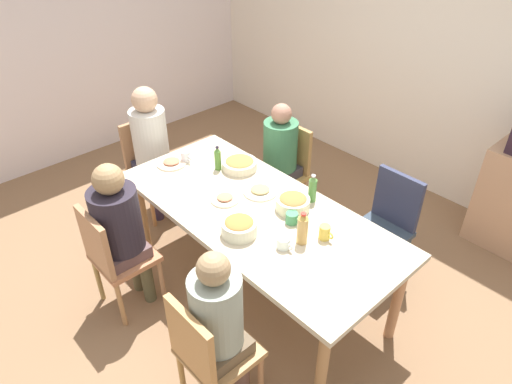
{
  "coord_description": "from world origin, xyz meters",
  "views": [
    {
      "loc": [
        1.91,
        -1.75,
        2.71
      ],
      "look_at": [
        0.0,
        0.0,
        0.92
      ],
      "focal_mm": 32.34,
      "sensor_mm": 36.0,
      "label": 1
    }
  ],
  "objects_px": {
    "cup_1": "(186,156)",
    "bowl_1": "(240,164)",
    "bowl_2": "(239,227)",
    "cup_0": "(325,232)",
    "person_3": "(219,320)",
    "bottle_0": "(313,189)",
    "plate_0": "(260,191)",
    "person_1": "(119,225)",
    "plate_1": "(172,163)",
    "chair_0": "(286,167)",
    "bottle_1": "(218,159)",
    "dining_table": "(256,218)",
    "plate_2": "(225,198)",
    "person_4": "(151,142)",
    "bottle_2": "(303,229)",
    "chair_4": "(149,162)",
    "chair_3": "(208,352)",
    "cup_2": "(284,243)",
    "chair_1": "(113,255)",
    "chair_2": "(386,222)",
    "person_0": "(279,154)",
    "bowl_0": "(293,203)"
  },
  "relations": [
    {
      "from": "bottle_1",
      "to": "dining_table",
      "type": "bearing_deg",
      "value": -13.38
    },
    {
      "from": "chair_2",
      "to": "bowl_0",
      "type": "height_order",
      "value": "chair_2"
    },
    {
      "from": "plate_1",
      "to": "bowl_2",
      "type": "height_order",
      "value": "bowl_2"
    },
    {
      "from": "person_1",
      "to": "cup_2",
      "type": "distance_m",
      "value": 1.15
    },
    {
      "from": "cup_1",
      "to": "cup_2",
      "type": "height_order",
      "value": "cup_1"
    },
    {
      "from": "person_3",
      "to": "cup_1",
      "type": "relative_size",
      "value": 10.7
    },
    {
      "from": "person_4",
      "to": "plate_0",
      "type": "bearing_deg",
      "value": 7.71
    },
    {
      "from": "person_3",
      "to": "plate_1",
      "type": "bearing_deg",
      "value": 154.9
    },
    {
      "from": "person_0",
      "to": "cup_2",
      "type": "relative_size",
      "value": 9.43
    },
    {
      "from": "dining_table",
      "to": "plate_2",
      "type": "height_order",
      "value": "plate_2"
    },
    {
      "from": "chair_3",
      "to": "cup_1",
      "type": "relative_size",
      "value": 8.1
    },
    {
      "from": "chair_0",
      "to": "bowl_1",
      "type": "bearing_deg",
      "value": -84.99
    },
    {
      "from": "chair_1",
      "to": "bowl_1",
      "type": "relative_size",
      "value": 3.24
    },
    {
      "from": "dining_table",
      "to": "bottle_2",
      "type": "relative_size",
      "value": 9.33
    },
    {
      "from": "bottle_2",
      "to": "plate_1",
      "type": "bearing_deg",
      "value": -177.07
    },
    {
      "from": "person_1",
      "to": "bottle_0",
      "type": "height_order",
      "value": "person_1"
    },
    {
      "from": "plate_1",
      "to": "bowl_1",
      "type": "relative_size",
      "value": 0.86
    },
    {
      "from": "plate_1",
      "to": "chair_1",
      "type": "bearing_deg",
      "value": -64.16
    },
    {
      "from": "person_0",
      "to": "chair_3",
      "type": "xyz_separation_m",
      "value": [
        1.08,
        -1.63,
        -0.18
      ]
    },
    {
      "from": "person_3",
      "to": "chair_4",
      "type": "relative_size",
      "value": 1.32
    },
    {
      "from": "person_3",
      "to": "bottle_0",
      "type": "height_order",
      "value": "person_3"
    },
    {
      "from": "chair_0",
      "to": "chair_2",
      "type": "height_order",
      "value": "same"
    },
    {
      "from": "bowl_2",
      "to": "cup_0",
      "type": "height_order",
      "value": "bowl_2"
    },
    {
      "from": "chair_4",
      "to": "cup_1",
      "type": "distance_m",
      "value": 0.66
    },
    {
      "from": "chair_2",
      "to": "cup_0",
      "type": "relative_size",
      "value": 8.33
    },
    {
      "from": "dining_table",
      "to": "bowl_2",
      "type": "bearing_deg",
      "value": -65.28
    },
    {
      "from": "cup_0",
      "to": "bottle_2",
      "type": "relative_size",
      "value": 0.47
    },
    {
      "from": "chair_1",
      "to": "chair_4",
      "type": "relative_size",
      "value": 1.0
    },
    {
      "from": "chair_0",
      "to": "plate_0",
      "type": "height_order",
      "value": "chair_0"
    },
    {
      "from": "person_3",
      "to": "bottle_0",
      "type": "bearing_deg",
      "value": 107.04
    },
    {
      "from": "bowl_1",
      "to": "chair_1",
      "type": "bearing_deg",
      "value": -92.61
    },
    {
      "from": "person_1",
      "to": "person_4",
      "type": "relative_size",
      "value": 0.96
    },
    {
      "from": "chair_1",
      "to": "bowl_0",
      "type": "distance_m",
      "value": 1.31
    },
    {
      "from": "person_0",
      "to": "chair_1",
      "type": "xyz_separation_m",
      "value": [
        -0.0,
        -1.63,
        -0.18
      ]
    },
    {
      "from": "dining_table",
      "to": "chair_0",
      "type": "height_order",
      "value": "chair_0"
    },
    {
      "from": "plate_0",
      "to": "plate_1",
      "type": "xyz_separation_m",
      "value": [
        -0.78,
        -0.26,
        0.0
      ]
    },
    {
      "from": "bottle_0",
      "to": "chair_2",
      "type": "bearing_deg",
      "value": 54.69
    },
    {
      "from": "bottle_0",
      "to": "chair_4",
      "type": "bearing_deg",
      "value": -167.4
    },
    {
      "from": "person_1",
      "to": "chair_3",
      "type": "xyz_separation_m",
      "value": [
        1.08,
        -0.09,
        -0.22
      ]
    },
    {
      "from": "chair_4",
      "to": "cup_1",
      "type": "bearing_deg",
      "value": 2.42
    },
    {
      "from": "chair_0",
      "to": "plate_1",
      "type": "distance_m",
      "value": 1.06
    },
    {
      "from": "plate_0",
      "to": "cup_0",
      "type": "xyz_separation_m",
      "value": [
        0.66,
        -0.05,
        0.04
      ]
    },
    {
      "from": "chair_4",
      "to": "person_4",
      "type": "height_order",
      "value": "person_4"
    },
    {
      "from": "cup_2",
      "to": "chair_1",
      "type": "bearing_deg",
      "value": -142.7
    },
    {
      "from": "bowl_1",
      "to": "bottle_1",
      "type": "height_order",
      "value": "bottle_1"
    },
    {
      "from": "chair_3",
      "to": "person_0",
      "type": "bearing_deg",
      "value": 123.49
    },
    {
      "from": "bowl_2",
      "to": "cup_1",
      "type": "height_order",
      "value": "bowl_2"
    },
    {
      "from": "chair_2",
      "to": "cup_0",
      "type": "distance_m",
      "value": 0.81
    },
    {
      "from": "chair_4",
      "to": "cup_1",
      "type": "height_order",
      "value": "chair_4"
    },
    {
      "from": "cup_1",
      "to": "bowl_1",
      "type": "bearing_deg",
      "value": 32.69
    }
  ]
}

